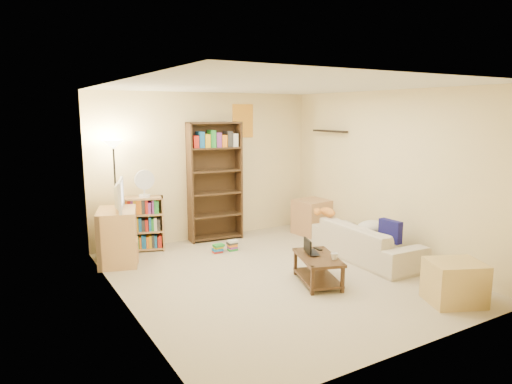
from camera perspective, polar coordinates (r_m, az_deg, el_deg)
room at (r=5.89m, az=2.77°, el=4.55°), size 4.50×4.54×2.52m
sofa at (r=7.05m, az=13.59°, el=-6.03°), size 1.90×0.90×0.53m
navy_pillow at (r=6.77m, az=16.44°, el=-4.70°), size 0.12×0.36×0.32m
cream_blanket at (r=7.12m, az=14.23°, el=-4.31°), size 0.49×0.35×0.21m
tabby_cat at (r=7.36m, az=8.72°, el=-2.47°), size 0.42×0.17×0.14m
coffee_table at (r=5.98m, az=7.74°, el=-9.21°), size 0.69×0.92×0.36m
laptop at (r=6.03m, az=7.52°, el=-7.53°), size 0.43×0.40×0.02m
laptop_screen at (r=5.96m, az=6.46°, el=-6.73°), size 0.10×0.26×0.18m
mug at (r=5.82m, az=9.75°, el=-7.93°), size 0.11×0.11×0.09m
tv_remote at (r=6.20m, az=7.74°, el=-7.05°), size 0.05×0.15×0.02m
tv_stand at (r=6.93m, az=-16.91°, el=-5.35°), size 0.72×0.86×0.79m
television at (r=6.80m, az=-17.17°, el=-0.34°), size 0.81×0.53×0.44m
tall_bookshelf at (r=7.76m, az=-5.16°, el=1.69°), size 0.93×0.39×2.01m
short_bookshelf at (r=7.44m, az=-14.02°, el=-3.90°), size 0.72×0.46×0.86m
desk_fan at (r=7.28m, az=-13.78°, el=1.15°), size 0.31×0.17×0.43m
floor_lamp at (r=7.06m, az=-17.30°, el=3.32°), size 0.30×0.30×1.78m
side_table at (r=8.29m, az=7.00°, el=-3.11°), size 0.60×0.60×0.62m
end_cabinet at (r=5.81m, az=23.58°, el=-10.31°), size 0.74×0.69×0.49m
book_stacks at (r=7.27m, az=-3.76°, el=-6.83°), size 0.42×0.13×0.17m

